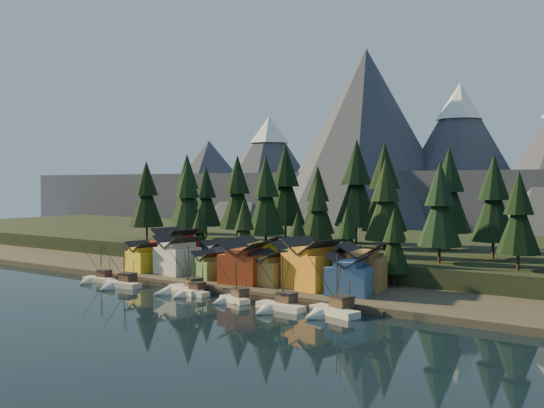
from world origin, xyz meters
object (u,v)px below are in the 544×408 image
Objects in this scene: house_front_0 at (144,256)px; house_back_1 at (219,255)px; boat_0 at (96,275)px; boat_1 at (119,278)px; house_front_1 at (177,254)px; house_back_0 at (175,247)px; boat_3 at (189,287)px; boat_5 at (277,300)px; boat_2 at (181,284)px; boat_4 at (231,292)px; boat_6 at (330,303)px.

house_back_1 is (17.05, 10.66, 0.21)m from house_front_0.
boat_0 is 0.88× the size of boat_1.
house_front_1 is 0.95× the size of house_back_0.
boat_3 is at bearing -52.27° from house_back_1.
boat_0 reaches higher than boat_3.
boat_3 is 0.87× the size of boat_5.
boat_2 is (16.84, 3.34, -0.12)m from boat_1.
boat_3 is 0.98× the size of boat_4.
boat_2 is at bearing 178.78° from boat_5.
boat_2 is 16.25m from boat_4.
boat_5 reaches higher than boat_0.
boat_1 is at bearing -71.55° from house_back_0.
house_front_0 reaches higher than boat_0.
boat_2 is at bearing -165.51° from boat_6.
house_back_1 is (-35.83, 25.57, 3.61)m from boat_5.
boat_5 reaches higher than boat_4.
boat_2 is 1.21× the size of boat_3.
boat_2 is at bearing -14.42° from house_front_0.
boat_5 is 1.34× the size of house_back_1.
boat_0 is at bearing -177.73° from boat_3.
boat_1 is at bearing -172.00° from boat_3.
boat_4 reaches higher than boat_0.
boat_5 is (24.57, -1.81, 0.20)m from boat_3.
house_back_0 is (-4.64, 23.78, 4.95)m from boat_1.
house_back_0 is at bearing 69.70° from boat_0.
house_back_0 is at bearing -159.57° from house_back_1.
boat_4 is 43.00m from house_front_0.
boat_1 is 0.93× the size of boat_6.
house_back_1 is at bearing 45.10° from boat_0.
boat_2 is at bearing -36.17° from house_back_0.
boat_4 is 12.33m from boat_5.
boat_5 is at bearing 13.42° from boat_2.
boat_1 is at bearing -51.93° from house_front_0.
boat_5 is at bearing -1.77° from boat_3.
house_front_1 is at bearing 76.97° from boat_1.
house_back_1 is at bearing 66.94° from boat_1.
boat_4 reaches higher than boat_3.
boat_3 is 0.96× the size of house_front_1.
house_back_1 is at bearing 15.47° from house_back_0.
boat_2 is 27.37m from house_front_0.
boat_4 is at bearing 12.91° from boat_2.
house_front_0 is at bearing -101.67° from house_back_0.
house_front_1 reaches higher than boat_0.
boat_6 reaches higher than boat_2.
boat_0 is 0.81× the size of boat_6.
boat_0 is 1.19× the size of house_back_1.
house_front_0 is at bearing -163.75° from house_front_1.
house_back_0 reaches higher than boat_5.
boat_4 is (16.14, -1.93, -0.02)m from boat_2.
boat_6 reaches higher than boat_0.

